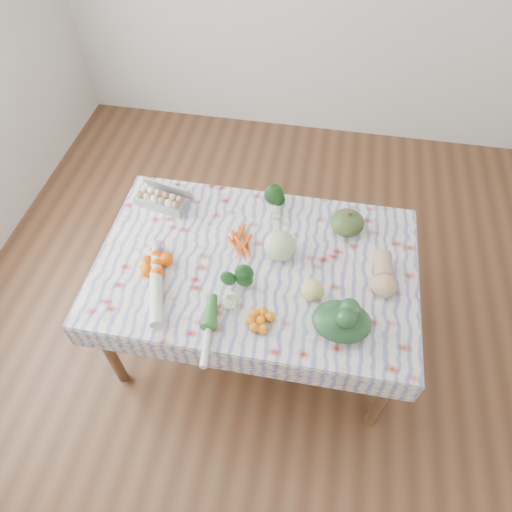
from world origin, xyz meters
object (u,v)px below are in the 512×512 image
butternut_squash (384,274)px  cabbage (280,246)px  egg_carton (161,201)px  kabocha_squash (347,222)px  dining_table (256,272)px  grapefruit (313,290)px

butternut_squash → cabbage: bearing=170.0°
egg_carton → kabocha_squash: bearing=11.7°
kabocha_squash → butternut_squash: same height
egg_carton → cabbage: 0.76m
dining_table → egg_carton: egg_carton is taller
butternut_squash → grapefruit: size_ratio=2.34×
cabbage → dining_table: bearing=-147.7°
dining_table → cabbage: (0.11, 0.07, 0.16)m
egg_carton → grapefruit: 1.03m
kabocha_squash → butternut_squash: bearing=-57.3°
cabbage → butternut_squash: bearing=-7.2°
dining_table → butternut_squash: butternut_squash is taller
kabocha_squash → grapefruit: kabocha_squash is taller
grapefruit → kabocha_squash: bearing=73.6°
butternut_squash → grapefruit: butternut_squash is taller
dining_table → grapefruit: bearing=-26.8°
dining_table → kabocha_squash: kabocha_squash is taller
cabbage → butternut_squash: (0.53, -0.07, -0.02)m
egg_carton → cabbage: bearing=-7.0°
egg_carton → grapefruit: bearing=-15.5°
dining_table → butternut_squash: bearing=0.3°
kabocha_squash → dining_table: bearing=-144.9°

